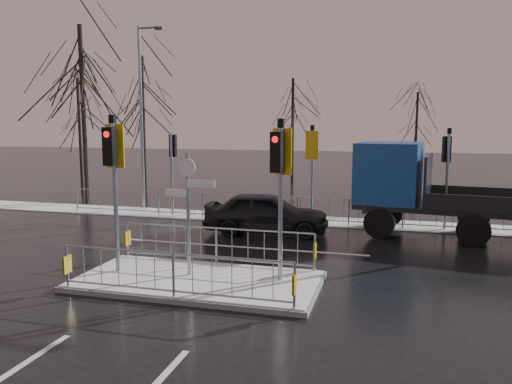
% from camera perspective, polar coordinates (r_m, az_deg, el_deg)
% --- Properties ---
extents(ground, '(120.00, 120.00, 0.00)m').
position_cam_1_polar(ground, '(12.64, -6.69, -10.36)').
color(ground, black).
rests_on(ground, ground).
extents(snow_verge, '(30.00, 2.00, 0.04)m').
position_cam_1_polar(snow_verge, '(20.60, 2.31, -3.10)').
color(snow_verge, white).
rests_on(snow_verge, ground).
extents(lane_markings, '(8.00, 11.38, 0.01)m').
position_cam_1_polar(lane_markings, '(12.34, -7.28, -10.79)').
color(lane_markings, silver).
rests_on(lane_markings, ground).
extents(traffic_island, '(6.00, 3.04, 4.15)m').
position_cam_1_polar(traffic_island, '(12.53, -6.75, -8.64)').
color(traffic_island, slate).
rests_on(traffic_island, ground).
extents(far_kerb_fixtures, '(18.00, 0.65, 3.83)m').
position_cam_1_polar(far_kerb_fixtures, '(19.88, 2.82, -0.58)').
color(far_kerb_fixtures, '#8D949A').
rests_on(far_kerb_fixtures, ground).
extents(car_far_lane, '(4.60, 2.27, 1.51)m').
position_cam_1_polar(car_far_lane, '(17.86, 1.19, -2.40)').
color(car_far_lane, black).
rests_on(car_far_lane, ground).
extents(flatbed_truck, '(7.31, 3.52, 3.26)m').
position_cam_1_polar(flatbed_truck, '(18.48, 18.01, 0.62)').
color(flatbed_truck, black).
rests_on(flatbed_truck, ground).
extents(tree_near_a, '(4.75, 4.75, 8.97)m').
position_cam_1_polar(tree_near_a, '(26.83, -19.27, 12.09)').
color(tree_near_a, black).
rests_on(tree_near_a, ground).
extents(tree_near_b, '(4.00, 4.00, 7.55)m').
position_cam_1_polar(tree_near_b, '(26.76, -12.83, 10.27)').
color(tree_near_b, black).
rests_on(tree_near_b, ground).
extents(tree_near_c, '(3.50, 3.50, 6.61)m').
position_cam_1_polar(tree_near_c, '(29.94, -19.58, 8.50)').
color(tree_near_c, black).
rests_on(tree_near_c, ground).
extents(tree_far_a, '(3.75, 3.75, 7.08)m').
position_cam_1_polar(tree_far_a, '(33.76, 4.22, 9.36)').
color(tree_far_a, black).
rests_on(tree_far_a, ground).
extents(tree_far_b, '(3.25, 3.25, 6.14)m').
position_cam_1_polar(tree_far_b, '(35.14, 17.90, 7.89)').
color(tree_far_b, black).
rests_on(tree_far_b, ground).
extents(street_lamp_left, '(1.25, 0.18, 8.20)m').
position_cam_1_polar(street_lamp_left, '(23.36, -12.85, 9.03)').
color(street_lamp_left, '#8D949A').
rests_on(street_lamp_left, ground).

